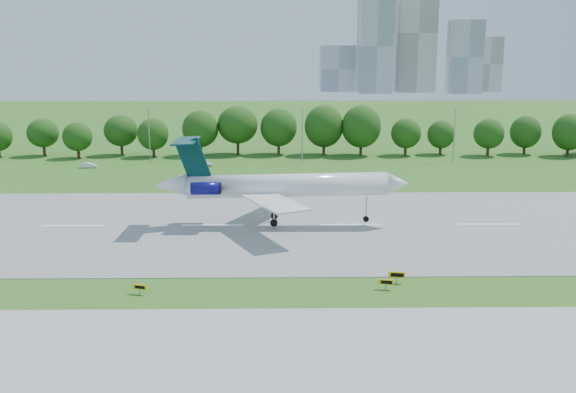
% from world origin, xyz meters
% --- Properties ---
extents(ground, '(600.00, 600.00, 0.00)m').
position_xyz_m(ground, '(0.00, 0.00, 0.00)').
color(ground, '#2E681B').
rests_on(ground, ground).
extents(runway, '(400.00, 45.00, 0.08)m').
position_xyz_m(runway, '(0.00, 25.00, 0.04)').
color(runway, gray).
rests_on(runway, ground).
extents(taxiway, '(400.00, 23.00, 0.08)m').
position_xyz_m(taxiway, '(0.00, -18.00, 0.04)').
color(taxiway, '#ADADA8').
rests_on(taxiway, ground).
extents(tree_line, '(288.40, 8.40, 10.40)m').
position_xyz_m(tree_line, '(0.00, 92.00, 6.19)').
color(tree_line, '#382314').
rests_on(tree_line, ground).
extents(light_poles, '(175.90, 0.25, 12.19)m').
position_xyz_m(light_poles, '(-2.50, 82.00, 6.34)').
color(light_poles, gray).
rests_on(light_poles, ground).
extents(skyline, '(127.00, 52.00, 80.00)m').
position_xyz_m(skyline, '(100.16, 390.61, 30.46)').
color(skyline, '#B2B2B7').
rests_on(skyline, ground).
extents(airliner, '(36.04, 26.39, 12.37)m').
position_xyz_m(airliner, '(8.99, 25.01, 6.02)').
color(airliner, white).
rests_on(airliner, ground).
extents(taxi_sign_left, '(1.46, 0.58, 1.04)m').
position_xyz_m(taxi_sign_left, '(-4.68, -2.25, 0.76)').
color(taxi_sign_left, gray).
rests_on(taxi_sign_left, ground).
extents(taxi_sign_centre, '(1.82, 0.47, 1.27)m').
position_xyz_m(taxi_sign_centre, '(22.19, 0.62, 0.94)').
color(taxi_sign_centre, gray).
rests_on(taxi_sign_centre, ground).
extents(taxi_sign_right, '(1.54, 0.53, 1.08)m').
position_xyz_m(taxi_sign_right, '(20.74, -1.24, 0.80)').
color(taxi_sign_right, gray).
rests_on(taxi_sign_right, ground).
extents(service_vehicle_a, '(3.74, 1.89, 1.18)m').
position_xyz_m(service_vehicle_a, '(-32.35, 75.17, 0.59)').
color(service_vehicle_a, white).
rests_on(service_vehicle_a, ground).
extents(service_vehicle_b, '(3.92, 3.02, 1.25)m').
position_xyz_m(service_vehicle_b, '(-6.89, 77.21, 0.62)').
color(service_vehicle_b, white).
rests_on(service_vehicle_b, ground).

